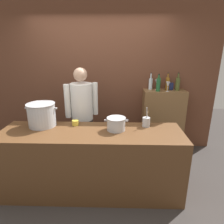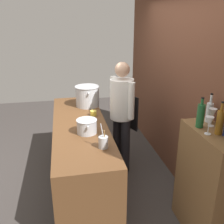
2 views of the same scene
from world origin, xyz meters
TOP-DOWN VIEW (x-y plane):
  - ground_plane at (0.00, 0.00)m, footprint 8.00×8.00m
  - brick_back_panel at (0.00, 1.40)m, footprint 4.40×0.10m
  - prep_counter at (0.00, 0.00)m, footprint 2.40×0.70m
  - bar_cabinet at (1.20, 1.19)m, footprint 0.76×0.32m
  - chef at (-0.22, 0.64)m, footprint 0.50×0.40m
  - stockpot_large at (-0.70, 0.19)m, footprint 0.44×0.39m
  - stockpot_small at (0.33, 0.07)m, footprint 0.31×0.25m
  - utensil_crock at (0.74, 0.20)m, footprint 0.10×0.10m
  - butter_jar at (-0.25, 0.22)m, footprint 0.09×0.09m
  - wine_bottle_green at (1.06, 1.11)m, footprint 0.07×0.07m
  - wine_bottle_olive at (1.42, 1.21)m, footprint 0.08×0.08m
  - wine_bottle_clear at (0.95, 1.28)m, footprint 0.07×0.07m
  - wine_bottle_amber at (1.24, 1.20)m, footprint 0.07×0.07m
  - wine_glass_wide at (1.22, 1.11)m, footprint 0.08×0.08m
  - wine_glass_tall at (1.06, 1.24)m, footprint 0.08×0.08m
  - spice_tin_navy at (1.32, 1.26)m, footprint 0.08×0.08m

SIDE VIEW (x-z plane):
  - ground_plane at x=0.00m, z-range 0.00..0.00m
  - prep_counter at x=0.00m, z-range 0.00..0.90m
  - bar_cabinet at x=1.20m, z-range 0.00..1.20m
  - butter_jar at x=-0.25m, z-range 0.90..0.97m
  - chef at x=-0.22m, z-range 0.13..1.79m
  - utensil_crock at x=0.74m, z-range 0.83..1.11m
  - stockpot_small at x=0.33m, z-range 0.90..1.07m
  - stockpot_large at x=-0.70m, z-range 0.90..1.22m
  - spice_tin_navy at x=1.32m, z-range 1.20..1.33m
  - wine_bottle_clear at x=0.95m, z-range 1.16..1.46m
  - wine_glass_wide at x=1.22m, z-range 1.24..1.41m
  - wine_bottle_olive at x=1.42m, z-range 1.17..1.48m
  - wine_bottle_amber at x=1.24m, z-range 1.17..1.48m
  - wine_bottle_green at x=1.06m, z-range 1.17..1.48m
  - wine_glass_tall at x=1.06m, z-range 1.24..1.42m
  - brick_back_panel at x=0.00m, z-range 0.00..3.00m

